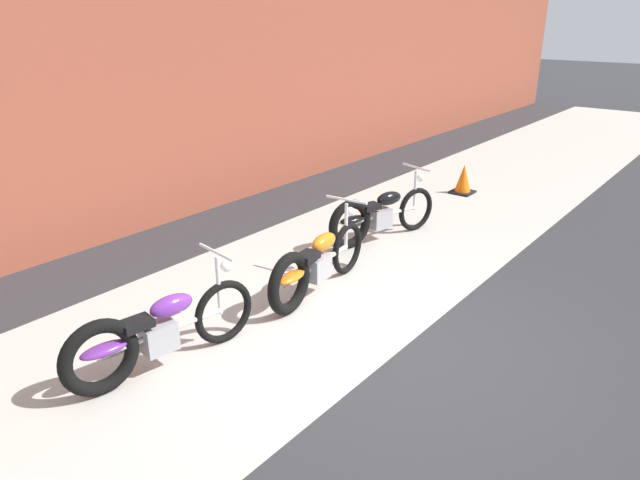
{
  "coord_description": "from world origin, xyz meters",
  "views": [
    {
      "loc": [
        -4.5,
        -2.52,
        3.2
      ],
      "look_at": [
        0.4,
        1.35,
        0.75
      ],
      "focal_mm": 32.79,
      "sensor_mm": 36.0,
      "label": 1
    }
  ],
  "objects_px": {
    "motorcycle_purple": "(151,335)",
    "motorcycle_black": "(376,216)",
    "motorcycle_orange": "(313,266)",
    "traffic_cone": "(463,180)"
  },
  "relations": [
    {
      "from": "motorcycle_purple",
      "to": "motorcycle_black",
      "type": "distance_m",
      "value": 4.16
    },
    {
      "from": "motorcycle_orange",
      "to": "traffic_cone",
      "type": "height_order",
      "value": "motorcycle_orange"
    },
    {
      "from": "motorcycle_purple",
      "to": "traffic_cone",
      "type": "height_order",
      "value": "motorcycle_purple"
    },
    {
      "from": "motorcycle_purple",
      "to": "motorcycle_orange",
      "type": "bearing_deg",
      "value": 3.85
    },
    {
      "from": "motorcycle_black",
      "to": "traffic_cone",
      "type": "xyz_separation_m",
      "value": [
        3.09,
        0.07,
        -0.15
      ]
    },
    {
      "from": "motorcycle_orange",
      "to": "traffic_cone",
      "type": "distance_m",
      "value": 5.1
    },
    {
      "from": "motorcycle_purple",
      "to": "traffic_cone",
      "type": "bearing_deg",
      "value": 11.2
    },
    {
      "from": "motorcycle_purple",
      "to": "traffic_cone",
      "type": "relative_size",
      "value": 3.63
    },
    {
      "from": "traffic_cone",
      "to": "motorcycle_purple",
      "type": "bearing_deg",
      "value": -177.72
    },
    {
      "from": "motorcycle_orange",
      "to": "motorcycle_black",
      "type": "xyz_separation_m",
      "value": [
        1.99,
        0.41,
        0.0
      ]
    }
  ]
}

